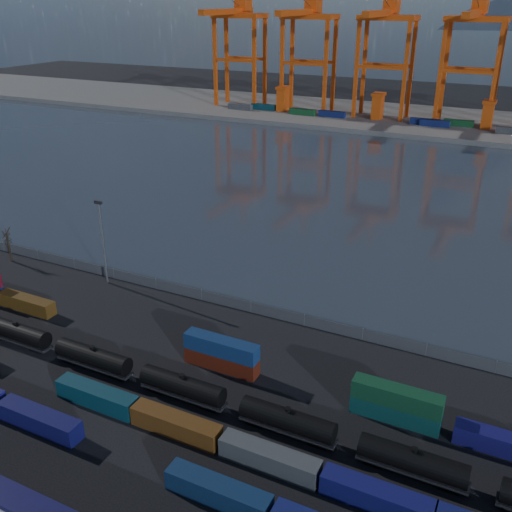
% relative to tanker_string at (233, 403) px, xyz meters
% --- Properties ---
extents(ground, '(700.00, 700.00, 0.00)m').
position_rel_tanker_string_xyz_m(ground, '(-10.01, -2.91, -1.97)').
color(ground, black).
rests_on(ground, ground).
extents(harbor_water, '(700.00, 700.00, 0.00)m').
position_rel_tanker_string_xyz_m(harbor_water, '(-10.01, 102.09, -1.97)').
color(harbor_water, '#2C3540').
rests_on(harbor_water, ground).
extents(far_quay, '(700.00, 70.00, 2.00)m').
position_rel_tanker_string_xyz_m(far_quay, '(-10.01, 207.09, -0.97)').
color(far_quay, '#514F4C').
rests_on(far_quay, ground).
extents(container_row_south, '(126.94, 2.49, 5.31)m').
position_rel_tanker_string_xyz_m(container_row_south, '(-25.84, -13.09, 0.02)').
color(container_row_south, '#424447').
rests_on(container_row_south, ground).
extents(container_row_mid, '(141.70, 2.49, 2.66)m').
position_rel_tanker_string_xyz_m(container_row_mid, '(-16.98, -6.18, -0.65)').
color(container_row_mid, '#414346').
rests_on(container_row_mid, ground).
extents(container_row_north, '(140.87, 2.35, 5.00)m').
position_rel_tanker_string_xyz_m(container_row_north, '(-6.72, 8.52, -0.04)').
color(container_row_north, navy).
rests_on(container_row_north, ground).
extents(tanker_string, '(121.31, 2.75, 3.94)m').
position_rel_tanker_string_xyz_m(tanker_string, '(0.00, 0.00, 0.00)').
color(tanker_string, black).
rests_on(tanker_string, ground).
extents(waterfront_fence, '(160.12, 0.12, 2.20)m').
position_rel_tanker_string_xyz_m(waterfront_fence, '(-10.01, 25.09, -0.97)').
color(waterfront_fence, '#595B5E').
rests_on(waterfront_fence, ground).
extents(bare_tree, '(1.92, 2.01, 7.58)m').
position_rel_tanker_string_xyz_m(bare_tree, '(-64.43, 22.00, 1.77)').
color(bare_tree, black).
rests_on(bare_tree, ground).
extents(yard_light_mast, '(1.60, 0.40, 16.60)m').
position_rel_tanker_string_xyz_m(yard_light_mast, '(-40.01, 23.09, 7.32)').
color(yard_light_mast, slate).
rests_on(yard_light_mast, ground).
extents(gantry_cranes, '(198.79, 45.68, 61.86)m').
position_rel_tanker_string_xyz_m(gantry_cranes, '(-17.51, 200.44, 35.95)').
color(gantry_cranes, '#E65010').
rests_on(gantry_cranes, ground).
extents(quay_containers, '(172.58, 10.99, 2.60)m').
position_rel_tanker_string_xyz_m(quay_containers, '(-21.00, 192.55, 1.33)').
color(quay_containers, navy).
rests_on(quay_containers, far_quay).
extents(straddle_carriers, '(140.00, 7.00, 11.10)m').
position_rel_tanker_string_xyz_m(straddle_carriers, '(-12.51, 197.09, 5.85)').
color(straddle_carriers, '#E65010').
rests_on(straddle_carriers, far_quay).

